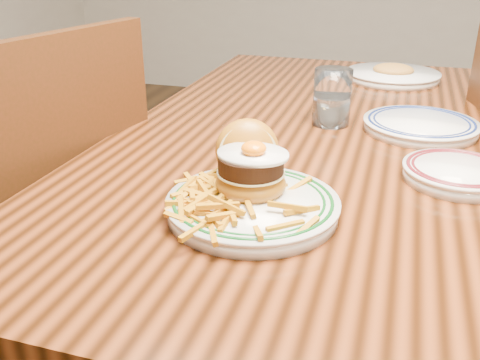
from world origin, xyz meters
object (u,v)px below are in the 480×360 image
(table, at_px, (309,165))
(chair_left, at_px, (45,224))
(side_plate, at_px, (458,172))
(main_plate, at_px, (252,189))

(table, relative_size, chair_left, 1.62)
(chair_left, relative_size, side_plate, 5.08)
(table, xyz_separation_m, chair_left, (-0.59, -0.23, -0.13))
(table, bearing_deg, side_plate, -34.05)
(table, bearing_deg, chair_left, -158.18)
(table, distance_m, chair_left, 0.65)
(main_plate, bearing_deg, chair_left, 139.91)
(main_plate, relative_size, side_plate, 1.50)
(main_plate, xyz_separation_m, side_plate, (0.32, 0.22, -0.02))
(table, xyz_separation_m, main_plate, (-0.02, -0.42, 0.12))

